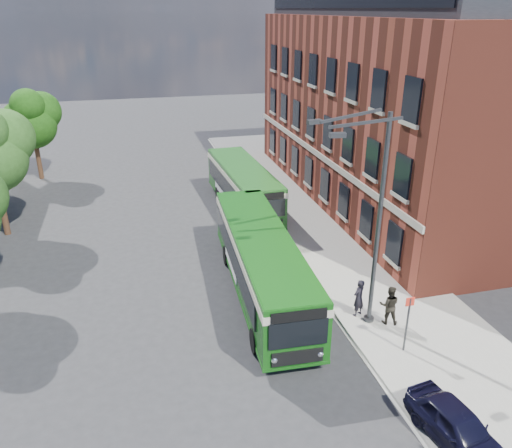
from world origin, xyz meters
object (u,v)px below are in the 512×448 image
object	(u,v)px
street_lamp	(371,221)
bus_front	(262,259)
parked_car	(457,427)
bus_rear	(243,184)

from	to	relation	value
street_lamp	bus_front	xyz separation A→B (m)	(-3.43, 3.52, -2.96)
bus_front	parked_car	world-z (taller)	bus_front
street_lamp	bus_rear	world-z (taller)	street_lamp
street_lamp	parked_car	distance (m)	7.78
street_lamp	parked_car	world-z (taller)	street_lamp
bus_front	parked_car	bearing A→B (deg)	-71.56
bus_front	parked_car	size ratio (longest dim) A/B	3.40
street_lamp	bus_front	distance (m)	5.73
street_lamp	parked_car	size ratio (longest dim) A/B	2.47
bus_front	street_lamp	bearing A→B (deg)	-45.73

